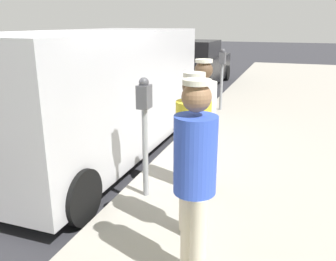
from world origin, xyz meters
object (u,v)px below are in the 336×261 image
(parked_sedan_ahead, at_px, (194,66))
(pedestrian_in_yellow, at_px, (193,147))
(pedestrian_in_white, at_px, (202,118))
(parked_van, at_px, (96,91))
(parking_meter_near, at_px, (145,118))
(pedestrian_in_blue, at_px, (195,173))
(parking_meter_far, at_px, (222,69))

(parked_sedan_ahead, bearing_deg, pedestrian_in_yellow, -75.01)
(pedestrian_in_white, bearing_deg, parked_van, 154.16)
(parking_meter_near, xyz_separation_m, pedestrian_in_yellow, (0.79, -0.66, -0.06))
(parked_van, distance_m, parked_sedan_ahead, 7.51)
(pedestrian_in_blue, height_order, pedestrian_in_white, pedestrian_in_blue)
(parking_meter_near, height_order, pedestrian_in_blue, pedestrian_in_blue)
(parking_meter_near, relative_size, parked_van, 0.29)
(parked_van, bearing_deg, pedestrian_in_white, -25.84)
(pedestrian_in_white, bearing_deg, pedestrian_in_blue, -78.04)
(parking_meter_far, bearing_deg, pedestrian_in_blue, -81.05)
(parking_meter_near, bearing_deg, pedestrian_in_blue, -53.16)
(parking_meter_far, relative_size, parked_sedan_ahead, 0.34)
(parked_van, bearing_deg, parking_meter_near, -43.79)
(parking_meter_far, distance_m, parked_van, 3.78)
(pedestrian_in_yellow, height_order, parked_van, parked_van)
(pedestrian_in_yellow, relative_size, parked_sedan_ahead, 0.38)
(parking_meter_far, height_order, parked_sedan_ahead, parking_meter_far)
(pedestrian_in_blue, bearing_deg, parking_meter_near, 126.84)
(pedestrian_in_yellow, distance_m, parked_sedan_ahead, 9.94)
(parked_van, bearing_deg, parking_meter_far, 66.64)
(pedestrian_in_blue, relative_size, parked_van, 0.33)
(parking_meter_far, distance_m, pedestrian_in_white, 4.54)
(parked_sedan_ahead, bearing_deg, parked_van, -87.83)
(parking_meter_far, xyz_separation_m, pedestrian_in_white, (0.62, -4.50, -0.05))
(pedestrian_in_white, xyz_separation_m, parked_sedan_ahead, (-2.40, 8.52, -0.38))
(pedestrian_in_white, distance_m, parked_sedan_ahead, 8.86)
(parking_meter_far, relative_size, parked_van, 0.29)
(parking_meter_near, bearing_deg, pedestrian_in_white, 33.90)
(pedestrian_in_white, relative_size, parked_van, 0.33)
(pedestrian_in_white, bearing_deg, parking_meter_far, 97.79)
(pedestrian_in_yellow, xyz_separation_m, parked_van, (-2.29, 2.10, 0.03))
(pedestrian_in_blue, distance_m, pedestrian_in_white, 1.76)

